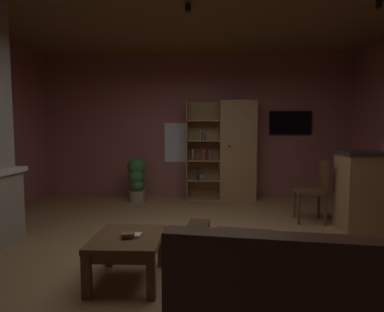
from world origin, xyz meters
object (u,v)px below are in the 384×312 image
at_px(wall_mounted_tv, 290,123).
at_px(table_book_1, 128,234).
at_px(table_book_0, 135,235).
at_px(dining_chair, 316,187).
at_px(coffee_table, 128,245).
at_px(potted_floor_plant, 137,178).
at_px(leather_couch, 307,308).
at_px(bookshelf_cabinet, 232,151).

bearing_deg(wall_mounted_tv, table_book_1, -123.28).
height_order(table_book_0, dining_chair, dining_chair).
distance_m(coffee_table, dining_chair, 3.02).
bearing_deg(coffee_table, potted_floor_plant, 100.60).
distance_m(leather_couch, table_book_1, 1.54).
relative_size(bookshelf_cabinet, coffee_table, 2.79).
bearing_deg(leather_couch, bookshelf_cabinet, 90.49).
xyz_separation_m(coffee_table, potted_floor_plant, (-0.58, 3.11, 0.14)).
bearing_deg(table_book_0, dining_chair, 40.05).
bearing_deg(potted_floor_plant, table_book_0, -78.27).
xyz_separation_m(leather_couch, table_book_0, (-1.23, 0.88, 0.13)).
bearing_deg(potted_floor_plant, bookshelf_cabinet, 9.23).
bearing_deg(coffee_table, dining_chair, 38.94).
bearing_deg(table_book_1, table_book_0, 37.23).
relative_size(coffee_table, dining_chair, 0.75).
distance_m(leather_couch, table_book_0, 1.51).
bearing_deg(leather_couch, wall_mounted_tv, 75.88).
distance_m(bookshelf_cabinet, leather_couch, 4.36).
relative_size(bookshelf_cabinet, potted_floor_plant, 2.27).
xyz_separation_m(table_book_0, table_book_1, (-0.05, -0.04, 0.02)).
distance_m(bookshelf_cabinet, table_book_0, 3.67).
height_order(table_book_0, potted_floor_plant, potted_floor_plant).
distance_m(bookshelf_cabinet, potted_floor_plant, 1.93).
distance_m(bookshelf_cabinet, dining_chair, 1.91).
bearing_deg(leather_couch, table_book_1, 146.81).
distance_m(leather_couch, dining_chair, 2.99).
height_order(dining_chair, potted_floor_plant, dining_chair).
height_order(leather_couch, table_book_1, leather_couch).
height_order(leather_couch, table_book_0, leather_couch).
height_order(leather_couch, wall_mounted_tv, wall_mounted_tv).
distance_m(table_book_0, wall_mounted_tv, 4.48).
xyz_separation_m(leather_couch, potted_floor_plant, (-1.88, 4.01, 0.17)).
bearing_deg(wall_mounted_tv, potted_floor_plant, -170.39).
bearing_deg(table_book_1, leather_couch, -33.19).
bearing_deg(bookshelf_cabinet, wall_mounted_tv, 10.19).
distance_m(leather_couch, potted_floor_plant, 4.43).
relative_size(coffee_table, potted_floor_plant, 0.81).
bearing_deg(leather_couch, table_book_0, 144.54).
relative_size(bookshelf_cabinet, table_book_1, 17.62).
distance_m(leather_couch, wall_mounted_tv, 4.82).
relative_size(coffee_table, table_book_1, 6.31).
bearing_deg(dining_chair, wall_mounted_tv, 87.06).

